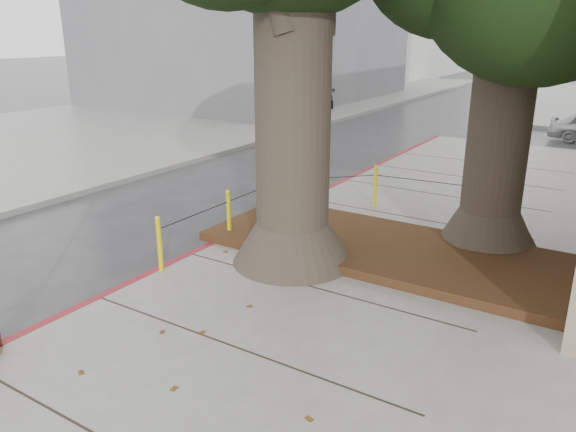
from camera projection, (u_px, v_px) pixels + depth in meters
name	position (u px, v px, depth m)	size (l,w,h in m)	color
ground	(202.00, 345.00, 7.33)	(140.00, 140.00, 0.00)	#28282B
sidewalk_opposite	(100.00, 129.00, 22.44)	(14.00, 60.00, 0.15)	slate
curb_red	(209.00, 249.00, 10.33)	(0.14, 26.00, 0.16)	maroon
planter_bed	(386.00, 248.00, 9.91)	(6.40, 2.60, 0.16)	black
bollard_ring	(313.00, 203.00, 11.06)	(3.79, 5.39, 0.95)	yellow
car_dark	(307.00, 103.00, 26.56)	(1.56, 3.85, 1.12)	black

